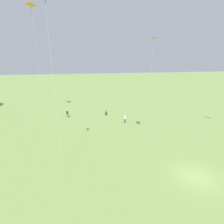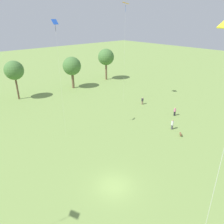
{
  "view_description": "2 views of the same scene",
  "coord_description": "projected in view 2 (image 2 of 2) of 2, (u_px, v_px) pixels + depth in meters",
  "views": [
    {
      "loc": [
        -13.92,
        11.59,
        12.32
      ],
      "look_at": [
        7.87,
        7.73,
        5.24
      ],
      "focal_mm": 28.0,
      "sensor_mm": 36.0,
      "label": 1
    },
    {
      "loc": [
        -13.27,
        -14.43,
        17.94
      ],
      "look_at": [
        6.18,
        7.27,
        5.16
      ],
      "focal_mm": 35.0,
      "sensor_mm": 36.0,
      "label": 2
    }
  ],
  "objects": [
    {
      "name": "dog_0",
      "position": [
        181.0,
        134.0,
        35.55
      ],
      "size": [
        0.72,
        0.69,
        0.55
      ],
      "rotation": [
        0.0,
        0.0,
        5.46
      ],
      "color": "brown",
      "rests_on": "ground_plane"
    },
    {
      "name": "kite_2",
      "position": [
        56.0,
        31.0,
        29.39
      ],
      "size": [
        0.88,
        0.63,
        17.62
      ],
      "rotation": [
        0.0,
        0.0,
        5.65
      ],
      "color": "blue",
      "rests_on": "ground_plane"
    },
    {
      "name": "person_2",
      "position": [
        175.0,
        112.0,
        42.76
      ],
      "size": [
        0.44,
        0.44,
        1.69
      ],
      "rotation": [
        0.0,
        0.0,
        3.18
      ],
      "color": "#232328",
      "rests_on": "ground_plane"
    },
    {
      "name": "tree_4",
      "position": [
        106.0,
        57.0,
        65.08
      ],
      "size": [
        4.79,
        4.79,
        9.27
      ],
      "color": "brown",
      "rests_on": "ground_plane"
    },
    {
      "name": "ground_plane",
      "position": [
        114.0,
        186.0,
        25.16
      ],
      "size": [
        240.0,
        240.0,
        0.0
      ],
      "primitive_type": "plane",
      "color": "#7A994C"
    },
    {
      "name": "tree_3",
      "position": [
        72.0,
        66.0,
        57.44
      ],
      "size": [
        4.8,
        4.8,
        8.39
      ],
      "color": "brown",
      "rests_on": "ground_plane"
    },
    {
      "name": "kite_6",
      "position": [
        125.0,
        7.0,
        42.59
      ],
      "size": [
        1.76,
        1.77,
        20.53
      ],
      "rotation": [
        0.0,
        0.0,
        0.14
      ],
      "color": "orange",
      "rests_on": "ground_plane"
    },
    {
      "name": "person_4",
      "position": [
        172.0,
        125.0,
        37.52
      ],
      "size": [
        0.55,
        0.55,
        1.75
      ],
      "rotation": [
        0.0,
        0.0,
        0.7
      ],
      "color": "#4C4C51",
      "rests_on": "ground_plane"
    },
    {
      "name": "person_1",
      "position": [
        142.0,
        101.0,
        48.32
      ],
      "size": [
        0.56,
        0.56,
        1.61
      ],
      "rotation": [
        0.0,
        0.0,
        1.81
      ],
      "color": "#847056",
      "rests_on": "ground_plane"
    },
    {
      "name": "tree_2",
      "position": [
        14.0,
        70.0,
        48.99
      ],
      "size": [
        4.29,
        4.29,
        9.01
      ],
      "color": "brown",
      "rests_on": "ground_plane"
    }
  ]
}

